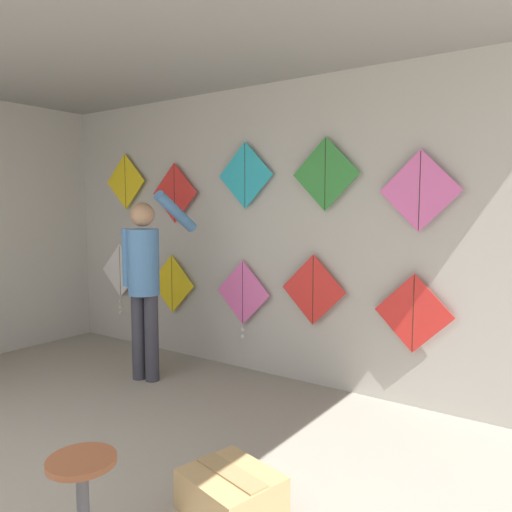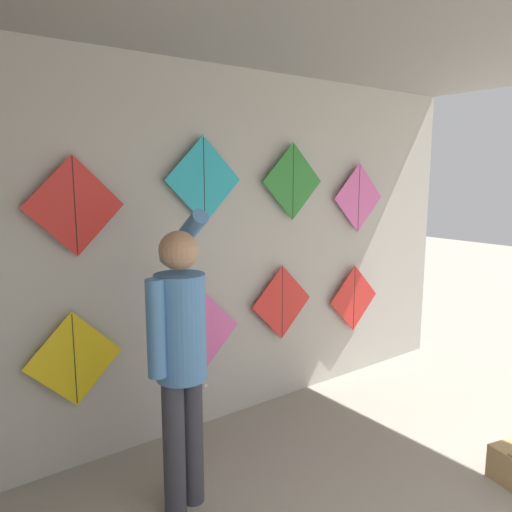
{
  "view_description": "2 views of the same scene",
  "coord_description": "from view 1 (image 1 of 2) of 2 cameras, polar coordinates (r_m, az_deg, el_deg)",
  "views": [
    {
      "loc": [
        2.95,
        -0.69,
        1.65
      ],
      "look_at": [
        0.35,
        3.01,
        1.2
      ],
      "focal_mm": 35.0,
      "sensor_mm": 36.0,
      "label": 1
    },
    {
      "loc": [
        -1.87,
        0.04,
        2.0
      ],
      "look_at": [
        0.35,
        3.01,
        1.38
      ],
      "focal_mm": 35.0,
      "sensor_mm": 36.0,
      "label": 2
    }
  ],
  "objects": [
    {
      "name": "back_panel",
      "position": [
        5.0,
        -1.09,
        2.84
      ],
      "size": [
        5.87,
        0.06,
        2.8
      ],
      "primitive_type": "cube",
      "color": "#BCB7AD",
      "rests_on": "ground"
    },
    {
      "name": "ceiling_slab",
      "position": [
        3.95,
        -16.97,
        22.72
      ],
      "size": [
        5.87,
        4.11,
        0.04
      ],
      "primitive_type": "cube",
      "color": "gray"
    },
    {
      "name": "shopkeeper",
      "position": [
        4.8,
        -12.6,
        -2.08
      ],
      "size": [
        0.45,
        0.67,
        1.8
      ],
      "rotation": [
        0.0,
        0.0,
        0.24
      ],
      "color": "#383842",
      "rests_on": "ground"
    },
    {
      "name": "cardboard_box",
      "position": [
        2.97,
        -2.88,
        -25.44
      ],
      "size": [
        0.57,
        0.52,
        0.24
      ],
      "rotation": [
        0.0,
        0.0,
        -0.23
      ],
      "color": "tan",
      "rests_on": "ground"
    },
    {
      "name": "stool",
      "position": [
        2.62,
        -19.25,
        -22.95
      ],
      "size": [
        0.31,
        0.31,
        0.51
      ],
      "color": "#4C4C51",
      "rests_on": "ground"
    },
    {
      "name": "kite_0",
      "position": [
        6.24,
        -15.26,
        -1.95
      ],
      "size": [
        0.65,
        0.04,
        0.85
      ],
      "color": "white"
    },
    {
      "name": "kite_1",
      "position": [
        5.61,
        -9.57,
        -3.16
      ],
      "size": [
        0.65,
        0.01,
        0.65
      ],
      "color": "yellow"
    },
    {
      "name": "kite_2",
      "position": [
        4.99,
        -1.52,
        -4.44
      ],
      "size": [
        0.65,
        0.04,
        0.78
      ],
      "color": "pink"
    },
    {
      "name": "kite_3",
      "position": [
        4.54,
        6.54,
        -3.86
      ],
      "size": [
        0.65,
        0.01,
        0.65
      ],
      "color": "red"
    },
    {
      "name": "kite_4",
      "position": [
        4.21,
        17.54,
        -6.27
      ],
      "size": [
        0.65,
        0.01,
        0.65
      ],
      "color": "red"
    },
    {
      "name": "kite_5",
      "position": [
        6.09,
        -14.69,
        8.22
      ],
      "size": [
        0.65,
        0.01,
        0.65
      ],
      "color": "yellow"
    },
    {
      "name": "kite_6",
      "position": [
        5.51,
        -9.29,
        7.12
      ],
      "size": [
        0.65,
        0.01,
        0.65
      ],
      "color": "red"
    },
    {
      "name": "kite_7",
      "position": [
        4.9,
        -1.26,
        9.19
      ],
      "size": [
        0.65,
        0.01,
        0.65
      ],
      "color": "#28B2C6"
    },
    {
      "name": "kite_8",
      "position": [
        4.44,
        7.92,
        9.26
      ],
      "size": [
        0.65,
        0.01,
        0.65
      ],
      "color": "#338C38"
    },
    {
      "name": "kite_9",
      "position": [
        4.12,
        18.2,
        7.09
      ],
      "size": [
        0.65,
        0.01,
        0.65
      ],
      "color": "pink"
    }
  ]
}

